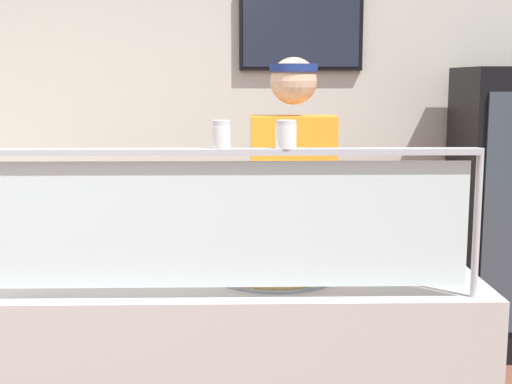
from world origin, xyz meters
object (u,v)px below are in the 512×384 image
pizza_server (277,267)px  parmesan_shaker (221,136)px  worker_figure (293,224)px  pizza_tray (275,271)px  pepper_flake_shaker (286,136)px

pizza_server → parmesan_shaker: bearing=-119.9°
pizza_server → worker_figure: (0.11, 0.68, 0.02)m
pizza_tray → parmesan_shaker: (-0.18, -0.27, 0.52)m
pizza_server → pepper_flake_shaker: 0.56m
pizza_tray → worker_figure: worker_figure is taller
parmesan_shaker → pizza_tray: bearing=55.7°
pizza_tray → worker_figure: (0.12, 0.66, 0.04)m
pizza_tray → pepper_flake_shaker: 0.58m
worker_figure → pizza_tray: bearing=-100.2°
pepper_flake_shaker → worker_figure: worker_figure is taller
pepper_flake_shaker → parmesan_shaker: bearing=180.0°
pizza_tray → parmesan_shaker: size_ratio=5.08×
parmesan_shaker → worker_figure: worker_figure is taller
parmesan_shaker → pepper_flake_shaker: bearing=0.0°
parmesan_shaker → pepper_flake_shaker: (0.21, 0.00, 0.00)m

